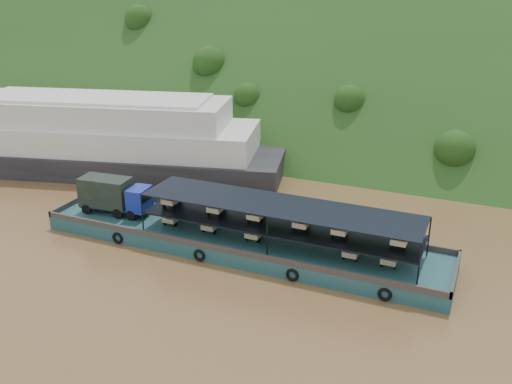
% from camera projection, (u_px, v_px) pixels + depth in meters
% --- Properties ---
extents(ground, '(160.00, 160.00, 0.00)m').
position_uv_depth(ground, '(263.00, 241.00, 49.79)').
color(ground, brown).
rests_on(ground, ground).
extents(hillside, '(140.00, 39.60, 39.60)m').
position_uv_depth(hillside, '(362.00, 137.00, 80.54)').
color(hillside, '#203D16').
rests_on(hillside, ground).
extents(cargo_barge, '(35.00, 7.18, 4.54)m').
position_uv_depth(cargo_barge, '(230.00, 234.00, 48.49)').
color(cargo_barge, '#144347').
rests_on(cargo_barge, ground).
extents(passenger_ferry, '(44.38, 20.98, 8.72)m').
position_uv_depth(passenger_ferry, '(99.00, 138.00, 66.39)').
color(passenger_ferry, black).
rests_on(passenger_ferry, ground).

